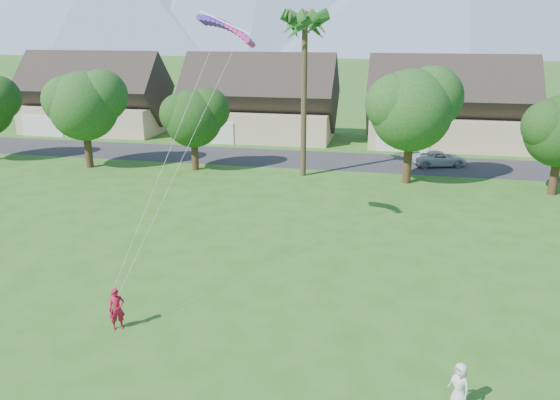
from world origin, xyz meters
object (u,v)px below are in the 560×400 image
(watcher, at_px, (460,385))
(parafoil_kite, at_px, (228,26))
(parked_car, at_px, (439,159))
(kite_flyer, at_px, (117,309))

(watcher, bearing_deg, parafoil_kite, -176.80)
(watcher, relative_size, parked_car, 0.34)
(parked_car, bearing_deg, kite_flyer, 136.85)
(kite_flyer, xyz_separation_m, parked_car, (14.01, 29.79, -0.22))
(parked_car, height_order, parafoil_kite, parafoil_kite)
(parked_car, bearing_deg, parafoil_kite, 131.38)
(watcher, bearing_deg, kite_flyer, -138.85)
(kite_flyer, xyz_separation_m, parafoil_kite, (1.92, 9.39, 10.41))
(watcher, distance_m, parked_car, 31.88)
(kite_flyer, height_order, watcher, kite_flyer)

